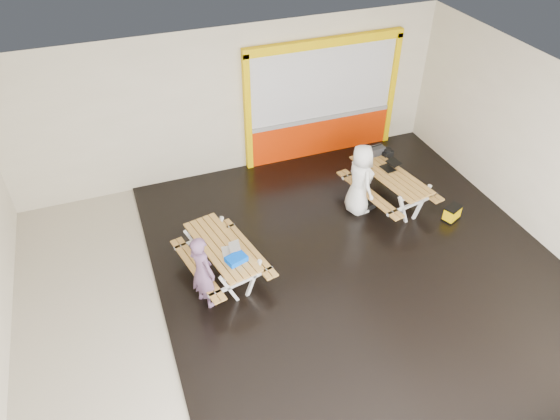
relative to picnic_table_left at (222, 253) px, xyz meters
name	(u,v)px	position (x,y,z in m)	size (l,w,h in m)	color
room	(299,206)	(1.25, -0.58, 1.17)	(10.02, 8.02, 3.52)	#BFB5A1
deck	(356,262)	(2.50, -0.58, -0.55)	(7.50, 7.98, 0.05)	black
kiosk	(322,102)	(3.45, 3.35, 0.86)	(3.88, 0.16, 3.00)	red
picnic_table_left	(222,253)	(0.00, 0.00, 0.00)	(1.64, 2.11, 0.75)	#C08B41
picnic_table_right	(390,181)	(4.01, 0.91, 0.04)	(1.71, 2.22, 0.80)	#C08B41
person_left	(202,272)	(-0.48, -0.56, 0.21)	(0.54, 0.36, 1.49)	#644566
person_right	(360,180)	(3.26, 0.89, 0.26)	(0.79, 0.52, 1.62)	white
laptop_left	(230,250)	(0.11, -0.20, 0.22)	(0.35, 0.33, 0.14)	silver
laptop_right	(390,166)	(4.10, 1.11, 0.27)	(0.41, 0.37, 0.15)	black
blue_pouch	(236,259)	(0.14, -0.48, 0.23)	(0.35, 0.25, 0.10)	blue
toolbox	(375,151)	(4.07, 1.72, 0.32)	(0.44, 0.26, 0.24)	black
backpack	(387,157)	(4.33, 1.62, 0.16)	(0.29, 0.22, 0.43)	black
dark_case	(366,205)	(3.47, 0.87, -0.46)	(0.36, 0.27, 0.13)	black
fluke_bag	(452,213)	(4.99, -0.12, -0.37)	(0.45, 0.38, 0.33)	black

